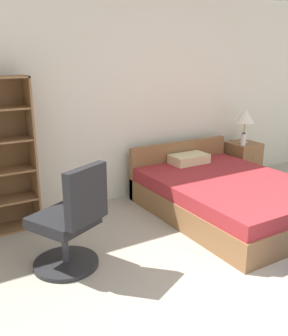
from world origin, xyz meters
The scene contains 6 objects.
wall_back centered at (0.00, 3.23, 1.30)m, with size 9.00×0.06×2.60m.
bed centered at (0.67, 2.09, 0.23)m, with size 1.53×2.07×0.69m.
office_chair centered at (-1.33, 1.85, 0.42)m, with size 0.66×0.71×0.97m.
nightstand centered at (1.73, 2.88, 0.29)m, with size 0.42×0.45×0.58m.
table_lamp centered at (1.72, 2.88, 0.97)m, with size 0.27×0.27×0.50m.
water_bottle centered at (1.61, 2.77, 0.67)m, with size 0.07×0.07×0.18m.
Camera 1 is at (-2.30, -0.98, 1.81)m, focal length 40.00 mm.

